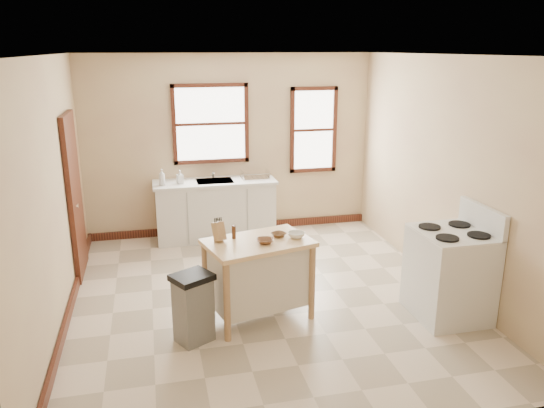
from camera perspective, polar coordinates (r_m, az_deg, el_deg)
The scene contains 23 objects.
floor at distance 6.45m, azimuth -0.77°, elevation -9.97°, with size 5.00×5.00×0.00m, color beige.
ceiling at distance 5.78m, azimuth -0.88°, elevation 15.75°, with size 5.00×5.00×0.00m, color white.
wall_back at distance 8.37m, azimuth -4.50°, elevation 6.30°, with size 4.50×0.04×2.80m, color #D4BF8B.
wall_left at distance 5.92m, azimuth -22.61°, elevation 0.78°, with size 0.04×5.00×2.80m, color #D4BF8B.
wall_right at distance 6.79m, azimuth 18.09°, elevation 3.13°, with size 0.04×5.00×2.80m, color #D4BF8B.
window_main at distance 8.25m, azimuth -6.62°, elevation 8.56°, with size 1.17×0.06×1.22m, color black, non-canonical shape.
window_side at distance 8.62m, azimuth 4.48°, elevation 7.94°, with size 0.77×0.06×1.37m, color black, non-canonical shape.
door_left at distance 7.25m, azimuth -20.46°, elevation 0.85°, with size 0.06×0.90×2.10m, color black.
baseboard_back at distance 8.68m, azimuth -4.27°, elevation -2.48°, with size 4.50×0.04×0.12m, color black.
baseboard_left at distance 6.39m, azimuth -21.00°, elevation -10.85°, with size 0.04×5.00×0.12m, color black.
sink_counter at distance 8.26m, azimuth -6.09°, elevation -0.60°, with size 1.86×0.62×0.92m, color silver, non-canonical shape.
faucet at distance 8.29m, azimuth -6.37°, elevation 3.53°, with size 0.03×0.03×0.22m, color silver.
soap_bottle_a at distance 7.96m, azimuth -11.76°, elevation 2.84°, with size 0.09×0.09×0.24m, color #B2B2B2.
soap_bottle_b at distance 8.03m, azimuth -9.87°, elevation 2.89°, with size 0.09×0.09×0.20m, color #B2B2B2.
dish_rack at distance 8.24m, azimuth -1.83°, elevation 3.15°, with size 0.43×0.32×0.11m, color silver, non-canonical shape.
kitchen_island at distance 5.83m, azimuth -1.46°, elevation -8.12°, with size 1.10×0.70×0.90m, color #F7C791, non-canonical shape.
knife_block at distance 5.64m, azimuth -5.73°, elevation -3.03°, with size 0.10×0.10×0.20m, color tan, non-canonical shape.
pepper_grinder at distance 5.71m, azimuth -4.13°, elevation -3.01°, with size 0.04×0.04×0.15m, color #452512.
bowl_a at distance 5.58m, azimuth -0.75°, elevation -4.00°, with size 0.18×0.18×0.04m, color brown.
bowl_b at distance 5.78m, azimuth 0.73°, elevation -3.31°, with size 0.16×0.16×0.04m, color brown.
bowl_c at distance 5.74m, azimuth 2.63°, elevation -3.35°, with size 0.18×0.18×0.06m, color white.
trash_bin at distance 5.48m, azimuth -8.47°, elevation -11.00°, with size 0.37×0.31×0.73m, color slate, non-canonical shape.
gas_stove at distance 6.11m, azimuth 18.63°, elevation -6.01°, with size 0.79×0.80×1.25m, color silver, non-canonical shape.
Camera 1 is at (-1.23, -5.64, 2.88)m, focal length 35.00 mm.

